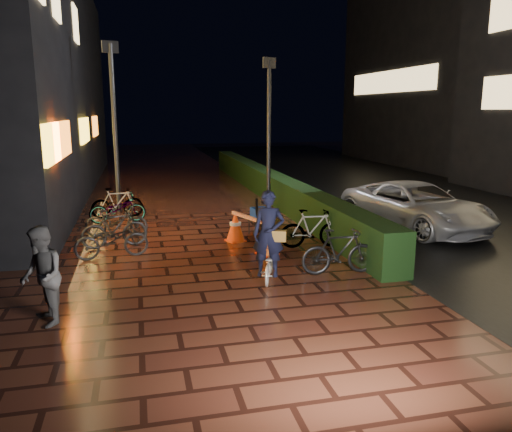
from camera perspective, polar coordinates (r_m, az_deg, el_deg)
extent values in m
plane|color=#381911|center=(11.11, -4.48, -5.45)|extent=(80.00, 80.00, 0.00)
cube|color=black|center=(19.05, 20.74, 1.19)|extent=(11.00, 60.00, 0.01)
cube|color=black|center=(19.33, 1.51, 3.61)|extent=(0.70, 20.00, 1.00)
imported|color=#505052|center=(8.49, -23.28, -6.37)|extent=(0.83, 0.93, 1.59)
imported|color=#A1A1A5|center=(14.89, 17.83, 1.10)|extent=(3.19, 5.07, 1.30)
cube|color=yellow|center=(12.15, -22.30, 7.69)|extent=(0.08, 2.00, 0.90)
cube|color=orange|center=(13.63, -21.35, 8.14)|extent=(0.08, 3.00, 0.90)
cube|color=yellow|center=(19.58, -19.00, 9.25)|extent=(0.08, 2.80, 0.90)
cube|color=orange|center=(24.56, -17.90, 9.76)|extent=(0.08, 2.20, 0.90)
cube|color=#FFD88C|center=(19.29, -19.92, 19.91)|extent=(0.06, 1.20, 1.20)
cube|color=black|center=(34.48, 21.43, 17.36)|extent=(8.00, 14.00, 14.00)
cube|color=#FFD88C|center=(32.25, 15.01, 14.61)|extent=(0.06, 10.00, 1.30)
cylinder|color=black|center=(16.20, 1.47, 8.84)|extent=(0.17, 0.17, 4.86)
cube|color=black|center=(16.24, 1.52, 17.10)|extent=(0.46, 0.25, 0.33)
cylinder|color=black|center=(17.04, -15.82, 9.42)|extent=(0.18, 0.18, 5.37)
cube|color=black|center=(17.14, -16.34, 18.07)|extent=(0.52, 0.24, 0.36)
imported|color=silver|center=(9.99, 1.47, -5.45)|extent=(0.85, 1.34, 0.67)
imported|color=black|center=(9.72, 1.44, -2.05)|extent=(0.72, 0.59, 1.70)
cube|color=olive|center=(9.69, 2.59, -2.29)|extent=(0.32, 0.22, 0.22)
cone|color=#FF5A0D|center=(11.68, 1.29, -2.55)|extent=(0.49, 0.49, 0.78)
cone|color=#FF480D|center=(12.87, -2.37, -1.18)|extent=(0.49, 0.49, 0.78)
cube|color=#F1350C|center=(11.78, 1.28, -4.32)|extent=(0.54, 0.54, 0.03)
cube|color=#FF3E0D|center=(12.96, -2.35, -2.80)|extent=(0.54, 0.54, 0.03)
cube|color=red|center=(12.19, -0.63, -0.25)|extent=(0.64, 1.61, 0.08)
cube|color=black|center=(13.52, 0.41, -0.42)|extent=(0.67, 0.59, 0.04)
cylinder|color=black|center=(13.30, -0.10, -1.59)|extent=(0.04, 0.04, 0.40)
cylinder|color=black|center=(13.51, 1.64, -1.39)|extent=(0.04, 0.04, 0.40)
cylinder|color=black|center=(13.63, -0.81, -1.26)|extent=(0.04, 0.04, 0.40)
cylinder|color=black|center=(13.83, 0.90, -1.06)|extent=(0.04, 0.04, 0.40)
cube|color=#0C2BA0|center=(13.48, 0.41, 0.31)|extent=(0.49, 0.44, 0.31)
cylinder|color=black|center=(13.28, 0.12, 0.04)|extent=(0.22, 0.44, 1.01)
imported|color=black|center=(15.53, -15.55, 0.83)|extent=(1.70, 0.74, 0.87)
imported|color=black|center=(13.80, -15.69, -0.55)|extent=(1.72, 0.82, 0.87)
imported|color=black|center=(12.73, -15.89, -1.37)|extent=(1.66, 0.72, 0.96)
imported|color=black|center=(16.20, -15.58, 1.46)|extent=(1.65, 0.67, 0.96)
imported|color=black|center=(11.85, -16.19, -2.61)|extent=(1.72, 0.82, 0.87)
imported|color=black|center=(10.42, 9.51, -4.02)|extent=(1.63, 0.55, 0.96)
imported|color=black|center=(12.32, 6.46, -1.42)|extent=(1.64, 0.61, 0.96)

